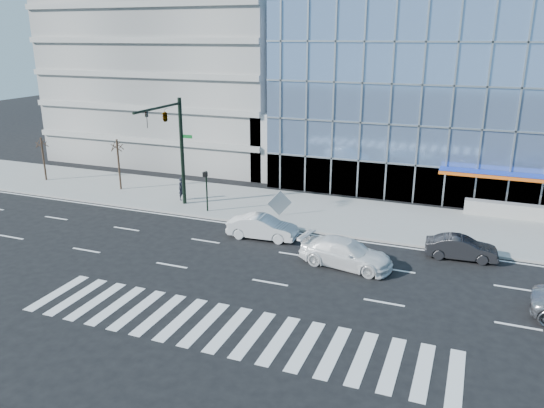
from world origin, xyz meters
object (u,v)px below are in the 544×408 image
(street_tree_near, at_px, (117,146))
(white_suv, at_px, (346,253))
(ped_signal_post, at_px, (206,185))
(white_sedan, at_px, (263,227))
(traffic_signal, at_px, (170,128))
(tilted_panel, at_px, (280,203))
(dark_sedan, at_px, (461,248))
(pedestrian, at_px, (182,189))
(street_tree_far, at_px, (41,143))

(street_tree_near, height_order, white_suv, street_tree_near)
(ped_signal_post, xyz_separation_m, white_sedan, (5.68, -3.14, -1.40))
(ped_signal_post, height_order, white_sedan, ped_signal_post)
(traffic_signal, relative_size, ped_signal_post, 2.67)
(traffic_signal, distance_m, ped_signal_post, 4.75)
(white_sedan, relative_size, tilted_panel, 3.46)
(dark_sedan, xyz_separation_m, pedestrian, (-20.79, 3.71, 0.38))
(white_suv, distance_m, dark_sedan, 6.92)
(pedestrian, bearing_deg, ped_signal_post, -95.90)
(traffic_signal, relative_size, white_sedan, 1.78)
(dark_sedan, xyz_separation_m, tilted_panel, (-12.42, 3.01, 0.40))
(ped_signal_post, distance_m, tilted_panel, 5.48)
(white_sedan, relative_size, dark_sedan, 1.11)
(street_tree_near, bearing_deg, tilted_panel, -5.78)
(dark_sedan, bearing_deg, pedestrian, 75.72)
(pedestrian, bearing_deg, street_tree_near, 106.80)
(street_tree_near, height_order, white_sedan, street_tree_near)
(street_tree_near, xyz_separation_m, tilted_panel, (14.76, -1.49, -2.71))
(street_tree_far, distance_m, pedestrian, 14.61)
(street_tree_far, relative_size, pedestrian, 2.16)
(traffic_signal, distance_m, white_suv, 15.98)
(white_sedan, distance_m, pedestrian, 10.08)
(street_tree_near, xyz_separation_m, pedestrian, (6.39, -0.79, -2.73))
(street_tree_far, height_order, pedestrian, street_tree_far)
(ped_signal_post, height_order, street_tree_near, street_tree_near)
(traffic_signal, bearing_deg, white_sedan, -18.70)
(white_suv, xyz_separation_m, tilted_panel, (-6.42, 6.46, 0.30))
(pedestrian, bearing_deg, dark_sedan, -76.33)
(traffic_signal, relative_size, dark_sedan, 1.98)
(street_tree_far, height_order, tilted_panel, street_tree_far)
(street_tree_near, height_order, dark_sedan, street_tree_near)
(street_tree_near, xyz_separation_m, white_suv, (21.18, -7.96, -3.01))
(street_tree_near, relative_size, tilted_panel, 3.25)
(street_tree_near, xyz_separation_m, dark_sedan, (27.18, -4.50, -3.11))
(white_suv, height_order, tilted_panel, tilted_panel)
(traffic_signal, distance_m, white_sedan, 10.20)
(traffic_signal, xyz_separation_m, street_tree_near, (-7.00, 2.93, -2.39))
(dark_sedan, bearing_deg, tilted_panel, 72.24)
(street_tree_far, height_order, white_sedan, street_tree_far)
(street_tree_near, bearing_deg, ped_signal_post, -15.06)
(traffic_signal, height_order, ped_signal_post, traffic_signal)
(street_tree_far, xyz_separation_m, white_sedan, (23.18, -5.70, -2.71))
(pedestrian, xyz_separation_m, tilted_panel, (8.37, -0.71, 0.02))
(traffic_signal, bearing_deg, pedestrian, 105.82)
(white_suv, xyz_separation_m, white_sedan, (-6.00, 2.26, -0.03))
(street_tree_far, bearing_deg, white_sedan, -13.81)
(ped_signal_post, relative_size, pedestrian, 1.67)
(ped_signal_post, height_order, dark_sedan, ped_signal_post)
(traffic_signal, bearing_deg, street_tree_far, 168.95)
(white_suv, bearing_deg, street_tree_far, 82.65)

